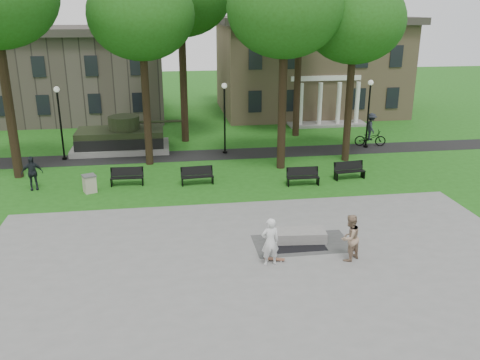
# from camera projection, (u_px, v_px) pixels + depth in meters

# --- Properties ---
(ground) EXTENTS (120.00, 120.00, 0.00)m
(ground) POSITION_uv_depth(u_px,v_px,m) (247.00, 227.00, 22.86)
(ground) COLOR #1C5012
(ground) RESTS_ON ground
(plaza) EXTENTS (22.00, 16.00, 0.02)m
(plaza) POSITION_uv_depth(u_px,v_px,m) (269.00, 283.00, 18.17)
(plaza) COLOR gray
(plaza) RESTS_ON ground
(footpath) EXTENTS (44.00, 2.60, 0.01)m
(footpath) POSITION_uv_depth(u_px,v_px,m) (218.00, 155.00, 34.09)
(footpath) COLOR black
(footpath) RESTS_ON ground
(building_right) EXTENTS (17.00, 12.00, 8.60)m
(building_right) POSITION_uv_depth(u_px,v_px,m) (308.00, 64.00, 47.19)
(building_right) COLOR #9E8460
(building_right) RESTS_ON ground
(building_left) EXTENTS (15.00, 10.00, 7.20)m
(building_left) POSITION_uv_depth(u_px,v_px,m) (77.00, 76.00, 44.97)
(building_left) COLOR #4C443D
(building_left) RESTS_ON ground
(tree_1) EXTENTS (6.20, 6.20, 11.63)m
(tree_1) POSITION_uv_depth(u_px,v_px,m) (141.00, 15.00, 29.17)
(tree_1) COLOR black
(tree_1) RESTS_ON ground
(tree_2) EXTENTS (6.60, 6.60, 12.16)m
(tree_2) POSITION_uv_depth(u_px,v_px,m) (285.00, 9.00, 28.30)
(tree_2) COLOR black
(tree_2) RESTS_ON ground
(tree_3) EXTENTS (6.00, 6.00, 11.19)m
(tree_3) POSITION_uv_depth(u_px,v_px,m) (355.00, 21.00, 30.09)
(tree_3) COLOR black
(tree_3) RESTS_ON ground
(tree_5) EXTENTS (6.40, 6.40, 12.44)m
(tree_5) POSITION_uv_depth(u_px,v_px,m) (300.00, 3.00, 36.09)
(tree_5) COLOR black
(tree_5) RESTS_ON ground
(lamp_left) EXTENTS (0.36, 0.36, 4.73)m
(lamp_left) POSITION_uv_depth(u_px,v_px,m) (60.00, 117.00, 32.08)
(lamp_left) COLOR black
(lamp_left) RESTS_ON ground
(lamp_mid) EXTENTS (0.36, 0.36, 4.73)m
(lamp_mid) POSITION_uv_depth(u_px,v_px,m) (225.00, 112.00, 33.54)
(lamp_mid) COLOR black
(lamp_mid) RESTS_ON ground
(lamp_right) EXTENTS (0.36, 0.36, 4.73)m
(lamp_right) POSITION_uv_depth(u_px,v_px,m) (369.00, 108.00, 34.93)
(lamp_right) COLOR black
(lamp_right) RESTS_ON ground
(tank_monument) EXTENTS (7.45, 3.40, 2.40)m
(tank_monument) POSITION_uv_depth(u_px,v_px,m) (121.00, 138.00, 34.79)
(tank_monument) COLOR gray
(tank_monument) RESTS_ON ground
(puddle) EXTENTS (2.20, 1.20, 0.00)m
(puddle) POSITION_uv_depth(u_px,v_px,m) (298.00, 246.00, 21.00)
(puddle) COLOR black
(puddle) RESTS_ON plaza
(concrete_block) EXTENTS (2.28, 1.19, 0.45)m
(concrete_block) POSITION_uv_depth(u_px,v_px,m) (299.00, 235.00, 21.44)
(concrete_block) COLOR gray
(concrete_block) RESTS_ON plaza
(skateboard) EXTENTS (0.80, 0.43, 0.07)m
(skateboard) POSITION_uv_depth(u_px,v_px,m) (275.00, 260.00, 19.78)
(skateboard) COLOR brown
(skateboard) RESTS_ON plaza
(skateboarder) EXTENTS (0.74, 0.53, 1.92)m
(skateboarder) POSITION_uv_depth(u_px,v_px,m) (270.00, 242.00, 19.17)
(skateboarder) COLOR silver
(skateboarder) RESTS_ON plaza
(friend_watching) EXTENTS (1.15, 1.08, 1.87)m
(friend_watching) POSITION_uv_depth(u_px,v_px,m) (350.00, 238.00, 19.57)
(friend_watching) COLOR #9A7D63
(friend_watching) RESTS_ON plaza
(pedestrian_walker) EXTENTS (1.18, 0.71, 1.88)m
(pedestrian_walker) POSITION_uv_depth(u_px,v_px,m) (32.00, 173.00, 27.25)
(pedestrian_walker) COLOR black
(pedestrian_walker) RESTS_ON ground
(cyclist) EXTENTS (2.29, 1.34, 2.36)m
(cyclist) POSITION_uv_depth(u_px,v_px,m) (371.00, 133.00, 35.92)
(cyclist) COLOR black
(cyclist) RESTS_ON ground
(park_bench_0) EXTENTS (1.82, 0.59, 1.00)m
(park_bench_0) POSITION_uv_depth(u_px,v_px,m) (127.00, 176.00, 28.11)
(park_bench_0) COLOR black
(park_bench_0) RESTS_ON ground
(park_bench_1) EXTENTS (1.83, 0.66, 1.00)m
(park_bench_1) POSITION_uv_depth(u_px,v_px,m) (197.00, 175.00, 28.26)
(park_bench_1) COLOR black
(park_bench_1) RESTS_ON ground
(park_bench_2) EXTENTS (1.81, 0.56, 1.00)m
(park_bench_2) POSITION_uv_depth(u_px,v_px,m) (303.00, 176.00, 28.14)
(park_bench_2) COLOR black
(park_bench_2) RESTS_ON ground
(park_bench_3) EXTENTS (1.84, 0.72, 1.00)m
(park_bench_3) POSITION_uv_depth(u_px,v_px,m) (349.00, 170.00, 29.18)
(park_bench_3) COLOR black
(park_bench_3) RESTS_ON ground
(trash_bin) EXTENTS (0.87, 0.87, 0.96)m
(trash_bin) POSITION_uv_depth(u_px,v_px,m) (90.00, 183.00, 27.02)
(trash_bin) COLOR #BBB29A
(trash_bin) RESTS_ON ground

